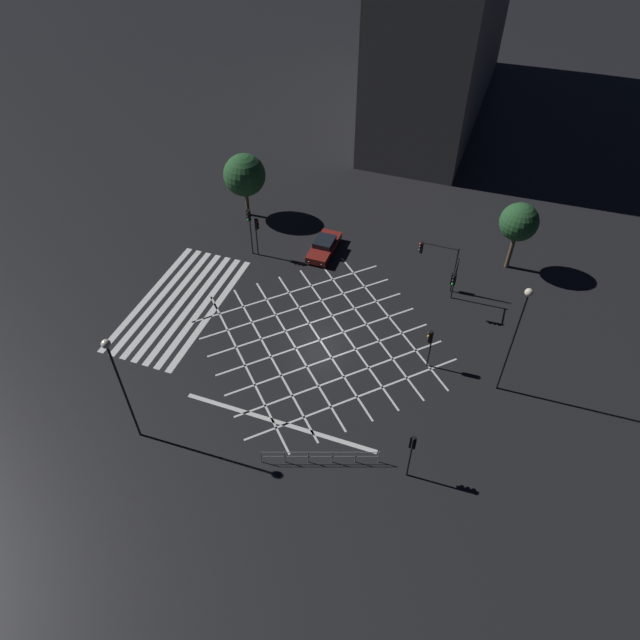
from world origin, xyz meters
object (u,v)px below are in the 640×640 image
at_px(traffic_light_sw_main, 249,223).
at_px(traffic_light_nw_main, 454,278).
at_px(traffic_light_median_north, 430,341).
at_px(street_lamp_east, 518,325).
at_px(traffic_light_sw_cross, 257,230).
at_px(waiting_car, 324,246).
at_px(traffic_light_nw_cross, 437,256).
at_px(street_tree_near, 245,175).
at_px(traffic_light_ne_main, 412,448).
at_px(street_tree_far, 519,222).
at_px(street_lamp_west, 117,373).

distance_m(traffic_light_sw_main, traffic_light_nw_main, 16.68).
xyz_separation_m(traffic_light_median_north, street_lamp_east, (0.38, 4.83, 3.49)).
relative_size(traffic_light_sw_cross, waiting_car, 0.81).
relative_size(traffic_light_nw_cross, traffic_light_median_north, 1.26).
height_order(traffic_light_nw_cross, street_lamp_east, street_lamp_east).
bearing_deg(traffic_light_sw_main, traffic_light_median_north, 65.92).
bearing_deg(traffic_light_median_north, traffic_light_nw_cross, -80.80).
bearing_deg(street_tree_near, traffic_light_sw_main, 28.15).
bearing_deg(waiting_car, traffic_light_ne_main, 32.39).
bearing_deg(traffic_light_nw_main, waiting_car, -106.08).
bearing_deg(waiting_car, street_tree_far, 102.26).
bearing_deg(traffic_light_sw_cross, traffic_light_nw_cross, 3.36).
xyz_separation_m(traffic_light_sw_main, street_lamp_east, (7.66, 21.12, 2.76)).
bearing_deg(waiting_car, traffic_light_sw_cross, -65.61).
distance_m(street_tree_near, waiting_car, 9.49).
relative_size(traffic_light_median_north, waiting_car, 0.75).
distance_m(traffic_light_nw_cross, traffic_light_sw_cross, 14.41).
relative_size(traffic_light_ne_main, traffic_light_nw_cross, 0.88).
distance_m(traffic_light_sw_cross, street_tree_far, 20.45).
distance_m(traffic_light_nw_main, street_lamp_west, 23.89).
distance_m(traffic_light_median_north, waiting_car, 14.52).
relative_size(traffic_light_nw_cross, traffic_light_sw_cross, 1.16).
height_order(traffic_light_nw_main, waiting_car, traffic_light_nw_main).
bearing_deg(traffic_light_median_north, traffic_light_ne_main, 95.20).
relative_size(traffic_light_median_north, street_tree_far, 0.56).
height_order(street_lamp_west, street_tree_far, street_lamp_west).
xyz_separation_m(traffic_light_median_north, traffic_light_sw_cross, (-7.36, -15.71, 0.22)).
bearing_deg(street_tree_far, traffic_light_median_north, -17.08).
height_order(traffic_light_sw_main, traffic_light_sw_cross, traffic_light_sw_main).
relative_size(street_lamp_east, street_lamp_west, 1.03).
bearing_deg(street_tree_near, traffic_light_sw_cross, 33.27).
bearing_deg(street_lamp_east, traffic_light_nw_cross, -144.32).
xyz_separation_m(traffic_light_sw_cross, street_lamp_east, (7.73, 20.54, 3.28)).
bearing_deg(street_lamp_west, street_tree_near, -170.75).
distance_m(traffic_light_sw_cross, street_tree_near, 6.34).
distance_m(traffic_light_ne_main, traffic_light_sw_main, 23.29).
bearing_deg(traffic_light_sw_cross, traffic_light_nw_main, -3.39).
distance_m(traffic_light_median_north, street_lamp_west, 19.35).
bearing_deg(street_lamp_east, street_tree_near, -118.33).
xyz_separation_m(traffic_light_median_north, street_lamp_west, (11.48, -15.19, 3.45)).
bearing_deg(traffic_light_median_north, traffic_light_nw_main, -93.29).
height_order(traffic_light_nw_cross, street_tree_far, street_tree_far).
bearing_deg(traffic_light_nw_cross, traffic_light_median_north, 99.20).
xyz_separation_m(traffic_light_ne_main, street_tree_far, (-21.36, 3.15, 1.71)).
bearing_deg(waiting_car, traffic_light_median_north, 48.20).
distance_m(traffic_light_nw_main, waiting_car, 11.78).
xyz_separation_m(traffic_light_sw_main, street_tree_near, (-5.24, -2.80, 0.94)).
relative_size(traffic_light_ne_main, traffic_light_sw_cross, 1.02).
xyz_separation_m(traffic_light_ne_main, street_tree_near, (-21.08, -19.87, 1.41)).
xyz_separation_m(traffic_light_ne_main, street_lamp_west, (2.92, -15.97, 3.19)).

